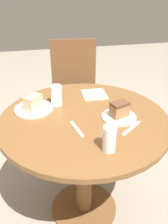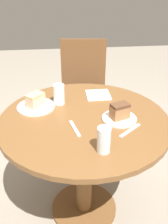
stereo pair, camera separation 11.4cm
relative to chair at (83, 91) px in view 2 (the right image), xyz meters
The scene contains 12 objects.
ground_plane 1.04m from the chair, 95.67° to the right, with size 8.00×8.00×0.00m, color gray.
table 0.92m from the chair, 95.67° to the right, with size 0.98×0.98×0.76m.
chair is the anchor object (origin of this frame).
plate_near 0.99m from the chair, 83.51° to the right, with size 0.20×0.20×0.01m.
plate_far 0.88m from the chair, 116.17° to the right, with size 0.23×0.23×0.01m.
cake_slice_near 1.01m from the chair, 83.51° to the right, with size 0.12×0.10×0.09m.
cake_slice_far 0.90m from the chair, 116.17° to the right, with size 0.12×0.12×0.08m.
glass_lemonade 1.26m from the chair, 91.46° to the right, with size 0.07×0.07×0.13m.
glass_water 0.82m from the chair, 107.50° to the right, with size 0.07×0.07×0.13m.
napkin_stack 0.69m from the chair, 86.82° to the right, with size 0.16×0.16×0.01m.
fork 1.11m from the chair, 82.54° to the right, with size 0.14×0.12×0.00m.
spoon 1.06m from the chair, 98.48° to the right, with size 0.05×0.16×0.00m.
Camera 2 is at (-0.14, -1.28, 1.55)m, focal length 42.00 mm.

